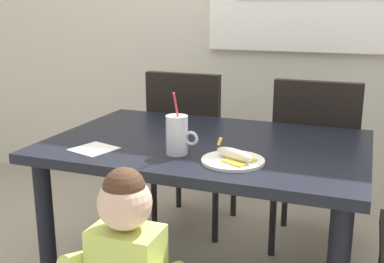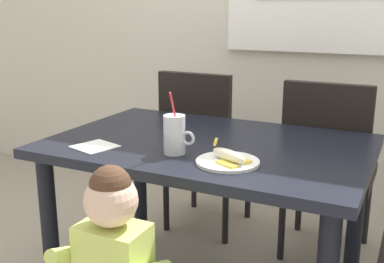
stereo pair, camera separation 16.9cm
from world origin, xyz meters
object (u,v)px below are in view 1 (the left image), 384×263
at_px(toddler_standing, 127,262).
at_px(dining_table, 207,166).
at_px(paper_napkin, 94,149).
at_px(milk_cup, 177,137).
at_px(peeled_banana, 235,155).
at_px(dining_chair_left, 190,143).
at_px(snack_plate, 233,161).
at_px(dining_chair_right, 316,158).

bearing_deg(toddler_standing, dining_table, 85.73).
height_order(dining_table, paper_napkin, paper_napkin).
height_order(toddler_standing, paper_napkin, toddler_standing).
bearing_deg(dining_table, milk_cup, -102.80).
xyz_separation_m(toddler_standing, peeled_banana, (0.24, 0.39, 0.26)).
bearing_deg(dining_chair_left, paper_napkin, 86.64).
distance_m(toddler_standing, snack_plate, 0.52).
relative_size(snack_plate, peeled_banana, 1.34).
distance_m(toddler_standing, paper_napkin, 0.54).
height_order(dining_chair_left, milk_cup, milk_cup).
relative_size(dining_chair_right, milk_cup, 3.89).
bearing_deg(milk_cup, dining_table, 77.20).
bearing_deg(dining_table, dining_chair_left, 116.44).
bearing_deg(peeled_banana, toddler_standing, -120.98).
bearing_deg(dining_chair_right, dining_table, 57.65).
height_order(dining_chair_right, milk_cup, milk_cup).
bearing_deg(snack_plate, dining_chair_left, 119.70).
xyz_separation_m(snack_plate, peeled_banana, (0.01, -0.01, 0.03)).
height_order(dining_table, dining_chair_right, dining_chair_right).
bearing_deg(milk_cup, paper_napkin, -168.79).
relative_size(dining_chair_left, snack_plate, 4.17).
height_order(dining_chair_left, paper_napkin, dining_chair_left).
height_order(milk_cup, paper_napkin, milk_cup).
distance_m(dining_chair_left, milk_cup, 0.94).
height_order(dining_table, dining_chair_left, dining_chair_left).
bearing_deg(snack_plate, dining_table, 127.76).
xyz_separation_m(dining_table, dining_chair_left, (-0.32, 0.65, -0.11)).
relative_size(dining_table, dining_chair_left, 1.36).
bearing_deg(dining_chair_left, toddler_standing, 102.14).
distance_m(dining_chair_right, toddler_standing, 1.32).
xyz_separation_m(dining_chair_right, peeled_banana, (-0.20, -0.86, 0.25)).
height_order(dining_table, toddler_standing, toddler_standing).
height_order(dining_chair_right, snack_plate, dining_chair_right).
distance_m(dining_table, paper_napkin, 0.48).
xyz_separation_m(peeled_banana, paper_napkin, (-0.56, -0.03, -0.03)).
bearing_deg(dining_table, snack_plate, -52.24).
bearing_deg(dining_chair_right, peeled_banana, 76.73).
height_order(dining_chair_right, peeled_banana, dining_chair_right).
bearing_deg(dining_chair_right, snack_plate, 76.10).
distance_m(peeled_banana, paper_napkin, 0.57).
bearing_deg(paper_napkin, toddler_standing, -47.32).
xyz_separation_m(dining_table, snack_plate, (0.18, -0.23, 0.12)).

